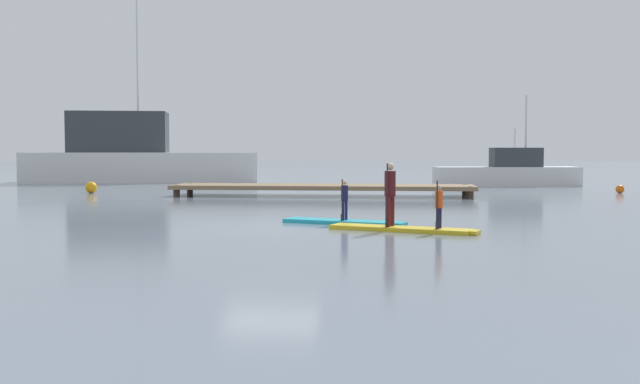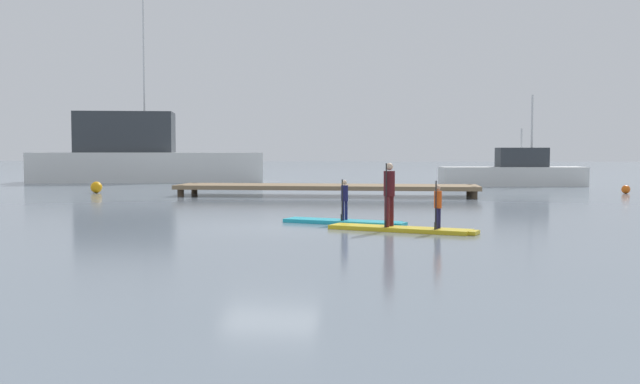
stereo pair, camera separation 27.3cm
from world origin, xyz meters
name	(u,v)px [view 1 (the left image)]	position (x,y,z in m)	size (l,w,h in m)	color
ground_plane	(271,227)	(0.00, 0.00, 0.00)	(240.00, 240.00, 0.00)	slate
paddleboard_near	(344,222)	(1.84, 1.16, 0.05)	(3.44, 1.73, 0.10)	#1E9EB2
paddler_child_solo	(344,198)	(1.84, 1.15, 0.71)	(0.24, 0.37, 1.12)	#19194C
paddleboard_far	(403,229)	(3.40, -0.51, 0.05)	(3.73, 1.85, 0.10)	gold
paddler_adult	(390,190)	(3.08, -0.40, 1.01)	(0.36, 0.48, 1.58)	#4C1419
paddler_child_front	(439,204)	(4.25, -0.83, 0.69)	(0.24, 0.36, 1.17)	#19194C
fishing_boat_white_large	(137,157)	(-13.13, 26.80, 1.58)	(14.94, 7.36, 13.60)	silver
fishing_boat_green_midground	(508,173)	(9.64, 23.80, 0.75)	(8.26, 3.06, 5.12)	silver
motor_boat_small_navy	(505,172)	(10.76, 32.66, 0.55)	(5.32, 2.75, 3.51)	silver
floating_dock	(323,187)	(0.09, 13.31, 0.40)	(13.12, 2.71, 0.49)	#846B4C
mooring_buoy_near	(91,187)	(-10.94, 14.48, 0.27)	(0.54, 0.54, 0.54)	orange
mooring_buoy_mid	(620,189)	(13.68, 16.71, 0.20)	(0.40, 0.40, 0.40)	orange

